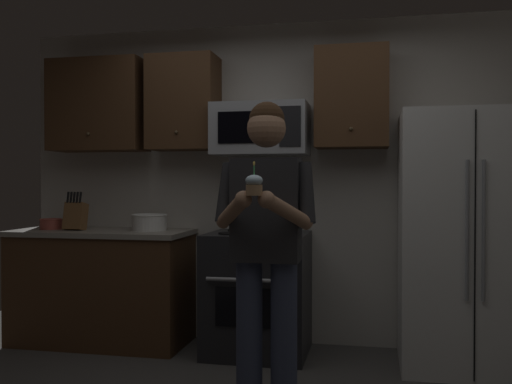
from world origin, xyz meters
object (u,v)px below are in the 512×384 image
object	(u,v)px
refrigerator	(466,240)
knife_block	(75,216)
bowl_large_white	(149,222)
oven_range	(258,293)
bowl_small_colored	(51,224)
microwave	(261,129)
cupcake	(254,185)
person	(266,237)

from	to	relation	value
refrigerator	knife_block	size ratio (longest dim) A/B	5.63
bowl_large_white	knife_block	bearing A→B (deg)	-171.66
oven_range	bowl_large_white	distance (m)	1.05
oven_range	bowl_small_colored	distance (m)	1.82
oven_range	knife_block	distance (m)	1.61
microwave	bowl_small_colored	size ratio (longest dim) A/B	3.95
bowl_large_white	bowl_small_colored	bearing A→B (deg)	-176.43
microwave	refrigerator	bearing A→B (deg)	-6.03
bowl_small_colored	bowl_large_white	bearing A→B (deg)	3.57
knife_block	bowl_small_colored	xyz separation A→B (m)	(-0.24, 0.04, -0.07)
knife_block	cupcake	xyz separation A→B (m)	(1.78, -1.39, 0.26)
bowl_small_colored	cupcake	world-z (taller)	cupcake
person	bowl_large_white	bearing A→B (deg)	135.61
microwave	bowl_large_white	xyz separation A→B (m)	(-0.90, -0.06, -0.73)
knife_block	cupcake	bearing A→B (deg)	-38.06
oven_range	cupcake	distance (m)	1.67
refrigerator	bowl_large_white	xyz separation A→B (m)	(-2.40, 0.10, 0.09)
oven_range	refrigerator	size ratio (longest dim) A/B	0.52
knife_block	cupcake	size ratio (longest dim) A/B	1.84
microwave	bowl_small_colored	world-z (taller)	microwave
bowl_small_colored	cupcake	xyz separation A→B (m)	(2.02, -1.43, 0.33)
bowl_large_white	person	world-z (taller)	person
bowl_large_white	cupcake	world-z (taller)	cupcake
oven_range	refrigerator	bearing A→B (deg)	-1.50
microwave	cupcake	world-z (taller)	microwave
microwave	person	bearing A→B (deg)	-77.37
refrigerator	cupcake	distance (m)	1.89
oven_range	bowl_small_colored	bearing A→B (deg)	179.80
knife_block	bowl_large_white	world-z (taller)	knife_block
bowl_large_white	person	distance (m)	1.64
oven_range	person	xyz separation A→B (m)	(0.27, -1.09, 0.53)
bowl_large_white	person	bearing A→B (deg)	-44.39
knife_block	bowl_large_white	xyz separation A→B (m)	(0.60, 0.09, -0.05)
bowl_large_white	oven_range	bearing A→B (deg)	-3.71
refrigerator	knife_block	distance (m)	3.01
knife_block	microwave	bearing A→B (deg)	5.65
person	bowl_small_colored	bearing A→B (deg)	151.44
refrigerator	bowl_small_colored	bearing A→B (deg)	179.20
oven_range	bowl_large_white	world-z (taller)	bowl_large_white
oven_range	knife_block	size ratio (longest dim) A/B	2.91
bowl_large_white	cupcake	distance (m)	1.91
knife_block	bowl_small_colored	world-z (taller)	knife_block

